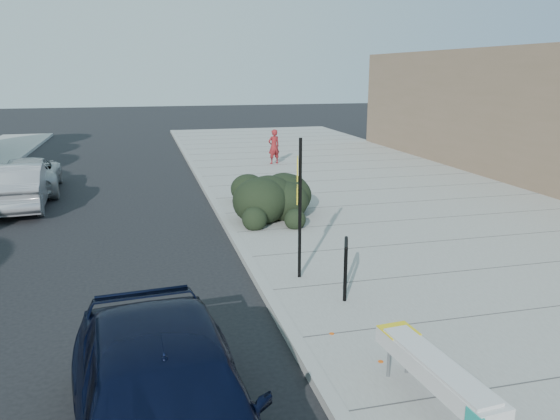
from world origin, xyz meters
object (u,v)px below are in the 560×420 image
(wagon_silver, at_px, (20,186))
(sign_post, at_px, (299,201))
(bench, at_px, (435,371))
(bike_rack, at_px, (346,262))
(suv_silver, at_px, (28,175))
(pedestrian, at_px, (274,147))
(sedan_navy, at_px, (165,406))

(wagon_silver, bearing_deg, sign_post, 124.57)
(bench, bearing_deg, sign_post, 89.47)
(bike_rack, bearing_deg, wagon_silver, 149.44)
(wagon_silver, bearing_deg, bench, 114.12)
(bench, xyz_separation_m, suv_silver, (-7.33, 15.55, -0.05))
(suv_silver, relative_size, pedestrian, 2.92)
(sign_post, height_order, suv_silver, sign_post)
(sedan_navy, height_order, wagon_silver, sedan_navy)
(bike_rack, height_order, pedestrian, pedestrian)
(sign_post, bearing_deg, bike_rack, -43.67)
(sign_post, bearing_deg, bench, -68.83)
(pedestrian, bearing_deg, wagon_silver, 13.39)
(wagon_silver, xyz_separation_m, pedestrian, (9.63, 5.43, 0.21))
(sign_post, distance_m, sedan_navy, 5.78)
(bench, xyz_separation_m, pedestrian, (2.48, 18.53, 0.25))
(sign_post, relative_size, sedan_navy, 0.58)
(bike_rack, distance_m, sedan_navy, 5.20)
(bike_rack, distance_m, wagon_silver, 11.97)
(suv_silver, height_order, pedestrian, pedestrian)
(wagon_silver, height_order, suv_silver, wagon_silver)
(bench, relative_size, bike_rack, 2.16)
(wagon_silver, bearing_deg, suv_silver, -90.47)
(bench, bearing_deg, sedan_navy, 177.89)
(sign_post, relative_size, pedestrian, 1.84)
(pedestrian, bearing_deg, bench, 66.36)
(bench, relative_size, sign_post, 0.79)
(sign_post, xyz_separation_m, pedestrian, (2.85, 13.78, -0.83))
(bench, xyz_separation_m, sign_post, (-0.37, 4.75, 1.08))
(bike_rack, relative_size, wagon_silver, 0.24)
(sign_post, bearing_deg, sedan_navy, -103.85)
(bench, height_order, sign_post, sign_post)
(bench, bearing_deg, bike_rack, 81.38)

